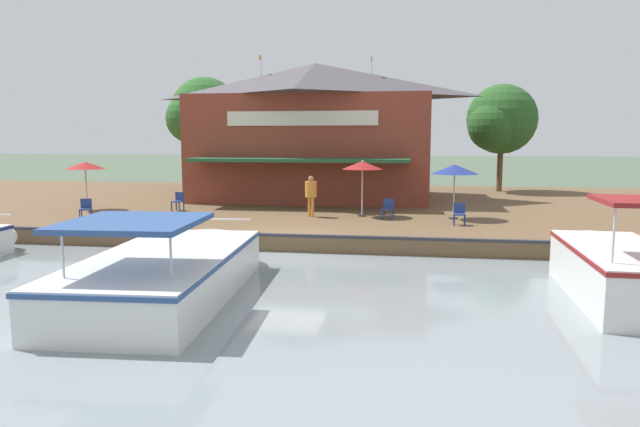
{
  "coord_description": "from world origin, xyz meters",
  "views": [
    {
      "loc": [
        18.65,
        4.04,
        3.95
      ],
      "look_at": [
        -1.0,
        1.0,
        1.3
      ],
      "focal_mm": 32.0,
      "sensor_mm": 36.0,
      "label": 1
    }
  ],
  "objects_px": {
    "patio_umbrella_by_entrance": "(455,169)",
    "patio_umbrella_mid_patio_right": "(85,166)",
    "cafe_chair_back_row_seat": "(459,213)",
    "motorboat_nearest_quay": "(612,267)",
    "motorboat_distant_upstream": "(176,266)",
    "cafe_chair_facing_river": "(388,208)",
    "tree_upstream_bank": "(500,121)",
    "person_near_entrance": "(311,191)",
    "waterfront_restaurant": "(316,130)",
    "patio_umbrella_far_corner": "(362,165)",
    "cafe_chair_beside_entrance": "(178,200)",
    "tree_behind_restaurant": "(202,114)",
    "cafe_chair_mid_patio": "(86,208)"
  },
  "relations": [
    {
      "from": "cafe_chair_back_row_seat",
      "to": "patio_umbrella_by_entrance",
      "type": "bearing_deg",
      "value": -176.77
    },
    {
      "from": "patio_umbrella_far_corner",
      "to": "motorboat_distant_upstream",
      "type": "bearing_deg",
      "value": -19.85
    },
    {
      "from": "patio_umbrella_by_entrance",
      "to": "patio_umbrella_mid_patio_right",
      "type": "bearing_deg",
      "value": -91.71
    },
    {
      "from": "patio_umbrella_by_entrance",
      "to": "cafe_chair_facing_river",
      "type": "distance_m",
      "value": 3.16
    },
    {
      "from": "cafe_chair_beside_entrance",
      "to": "motorboat_nearest_quay",
      "type": "distance_m",
      "value": 18.55
    },
    {
      "from": "cafe_chair_back_row_seat",
      "to": "motorboat_nearest_quay",
      "type": "relative_size",
      "value": 0.14
    },
    {
      "from": "patio_umbrella_by_entrance",
      "to": "cafe_chair_mid_patio",
      "type": "xyz_separation_m",
      "value": [
        2.46,
        -15.03,
        -1.58
      ]
    },
    {
      "from": "tree_upstream_bank",
      "to": "cafe_chair_back_row_seat",
      "type": "bearing_deg",
      "value": -13.65
    },
    {
      "from": "motorboat_distant_upstream",
      "to": "patio_umbrella_far_corner",
      "type": "bearing_deg",
      "value": 160.15
    },
    {
      "from": "person_near_entrance",
      "to": "tree_upstream_bank",
      "type": "xyz_separation_m",
      "value": [
        -13.15,
        9.59,
        3.27
      ]
    },
    {
      "from": "patio_umbrella_mid_patio_right",
      "to": "tree_behind_restaurant",
      "type": "distance_m",
      "value": 13.41
    },
    {
      "from": "waterfront_restaurant",
      "to": "person_near_entrance",
      "type": "relative_size",
      "value": 7.44
    },
    {
      "from": "patio_umbrella_mid_patio_right",
      "to": "tree_upstream_bank",
      "type": "distance_m",
      "value": 23.94
    },
    {
      "from": "patio_umbrella_by_entrance",
      "to": "person_near_entrance",
      "type": "bearing_deg",
      "value": -87.14
    },
    {
      "from": "motorboat_nearest_quay",
      "to": "tree_upstream_bank",
      "type": "relative_size",
      "value": 0.92
    },
    {
      "from": "cafe_chair_facing_river",
      "to": "person_near_entrance",
      "type": "distance_m",
      "value": 3.32
    },
    {
      "from": "patio_umbrella_mid_patio_right",
      "to": "cafe_chair_facing_river",
      "type": "xyz_separation_m",
      "value": [
        0.95,
        14.04,
        -1.58
      ]
    },
    {
      "from": "tree_upstream_bank",
      "to": "patio_umbrella_mid_patio_right",
      "type": "bearing_deg",
      "value": -58.77
    },
    {
      "from": "cafe_chair_facing_river",
      "to": "cafe_chair_back_row_seat",
      "type": "xyz_separation_m",
      "value": [
        1.25,
        2.8,
        0.0
      ]
    },
    {
      "from": "cafe_chair_beside_entrance",
      "to": "motorboat_nearest_quay",
      "type": "bearing_deg",
      "value": 56.79
    },
    {
      "from": "cafe_chair_back_row_seat",
      "to": "motorboat_nearest_quay",
      "type": "height_order",
      "value": "motorboat_nearest_quay"
    },
    {
      "from": "cafe_chair_facing_river",
      "to": "tree_behind_restaurant",
      "type": "bearing_deg",
      "value": -136.78
    },
    {
      "from": "patio_umbrella_far_corner",
      "to": "person_near_entrance",
      "type": "height_order",
      "value": "patio_umbrella_far_corner"
    },
    {
      "from": "motorboat_distant_upstream",
      "to": "tree_upstream_bank",
      "type": "height_order",
      "value": "tree_upstream_bank"
    },
    {
      "from": "patio_umbrella_far_corner",
      "to": "patio_umbrella_by_entrance",
      "type": "bearing_deg",
      "value": 86.84
    },
    {
      "from": "waterfront_restaurant",
      "to": "patio_umbrella_by_entrance",
      "type": "bearing_deg",
      "value": 42.7
    },
    {
      "from": "patio_umbrella_mid_patio_right",
      "to": "patio_umbrella_far_corner",
      "type": "height_order",
      "value": "patio_umbrella_far_corner"
    },
    {
      "from": "patio_umbrella_mid_patio_right",
      "to": "tree_behind_restaurant",
      "type": "relative_size",
      "value": 0.31
    },
    {
      "from": "person_near_entrance",
      "to": "motorboat_distant_upstream",
      "type": "height_order",
      "value": "person_near_entrance"
    },
    {
      "from": "person_near_entrance",
      "to": "cafe_chair_back_row_seat",
      "type": "bearing_deg",
      "value": 76.94
    },
    {
      "from": "cafe_chair_facing_river",
      "to": "motorboat_nearest_quay",
      "type": "xyz_separation_m",
      "value": [
        8.87,
        5.84,
        -0.29
      ]
    },
    {
      "from": "patio_umbrella_mid_patio_right",
      "to": "person_near_entrance",
      "type": "bearing_deg",
      "value": 85.78
    },
    {
      "from": "patio_umbrella_mid_patio_right",
      "to": "motorboat_nearest_quay",
      "type": "relative_size",
      "value": 0.37
    },
    {
      "from": "cafe_chair_back_row_seat",
      "to": "cafe_chair_beside_entrance",
      "type": "bearing_deg",
      "value": -101.5
    },
    {
      "from": "motorboat_nearest_quay",
      "to": "tree_behind_restaurant",
      "type": "height_order",
      "value": "tree_behind_restaurant"
    },
    {
      "from": "cafe_chair_mid_patio",
      "to": "motorboat_distant_upstream",
      "type": "height_order",
      "value": "motorboat_distant_upstream"
    },
    {
      "from": "cafe_chair_facing_river",
      "to": "patio_umbrella_mid_patio_right",
      "type": "bearing_deg",
      "value": -93.86
    },
    {
      "from": "tree_upstream_bank",
      "to": "patio_umbrella_by_entrance",
      "type": "bearing_deg",
      "value": -15.77
    },
    {
      "from": "waterfront_restaurant",
      "to": "patio_umbrella_far_corner",
      "type": "relative_size",
      "value": 5.4
    },
    {
      "from": "patio_umbrella_far_corner",
      "to": "cafe_chair_beside_entrance",
      "type": "distance_m",
      "value": 8.75
    },
    {
      "from": "motorboat_nearest_quay",
      "to": "cafe_chair_facing_river",
      "type": "bearing_deg",
      "value": -146.65
    },
    {
      "from": "cafe_chair_back_row_seat",
      "to": "tree_upstream_bank",
      "type": "bearing_deg",
      "value": 166.35
    },
    {
      "from": "patio_umbrella_far_corner",
      "to": "cafe_chair_beside_entrance",
      "type": "xyz_separation_m",
      "value": [
        -0.63,
        -8.56,
        -1.7
      ]
    },
    {
      "from": "patio_umbrella_mid_patio_right",
      "to": "cafe_chair_back_row_seat",
      "type": "distance_m",
      "value": 17.06
    },
    {
      "from": "cafe_chair_facing_river",
      "to": "motorboat_nearest_quay",
      "type": "distance_m",
      "value": 10.63
    },
    {
      "from": "cafe_chair_facing_river",
      "to": "waterfront_restaurant",
      "type": "bearing_deg",
      "value": -151.74
    },
    {
      "from": "cafe_chair_mid_patio",
      "to": "motorboat_distant_upstream",
      "type": "relative_size",
      "value": 0.1
    },
    {
      "from": "cafe_chair_facing_river",
      "to": "person_near_entrance",
      "type": "bearing_deg",
      "value": -92.67
    },
    {
      "from": "cafe_chair_back_row_seat",
      "to": "motorboat_distant_upstream",
      "type": "distance_m",
      "value": 11.8
    },
    {
      "from": "person_near_entrance",
      "to": "motorboat_nearest_quay",
      "type": "xyz_separation_m",
      "value": [
        9.02,
        9.1,
        -0.91
      ]
    }
  ]
}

